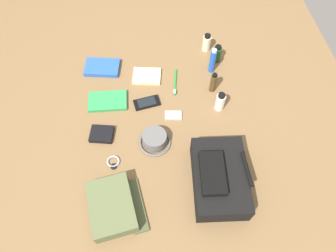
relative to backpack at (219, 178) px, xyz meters
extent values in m
cube|color=brown|center=(-0.30, -0.18, -0.07)|extent=(2.64, 2.02, 0.02)
cube|color=black|center=(0.00, 0.00, 0.00)|extent=(0.37, 0.26, 0.11)
cube|color=black|center=(0.00, -0.04, 0.07)|extent=(0.20, 0.12, 0.03)
cylinder|color=black|center=(0.00, 0.11, 0.06)|extent=(0.16, 0.02, 0.02)
cube|color=#56603D|center=(0.05, -0.47, -0.02)|extent=(0.27, 0.21, 0.07)
cube|color=#454D30|center=(0.05, -0.37, -0.06)|extent=(0.24, 0.09, 0.01)
cylinder|color=#5C5C5C|center=(-0.24, -0.25, -0.02)|extent=(0.11, 0.11, 0.06)
torus|color=#5C5C5C|center=(-0.24, -0.25, -0.06)|extent=(0.16, 0.16, 0.01)
cylinder|color=beige|center=(-0.81, 0.11, -0.01)|extent=(0.05, 0.05, 0.10)
cylinder|color=black|center=(-0.81, 0.11, 0.04)|extent=(0.03, 0.03, 0.01)
cylinder|color=#19471E|center=(-0.72, 0.15, -0.01)|extent=(0.04, 0.04, 0.09)
cylinder|color=black|center=(-0.72, 0.15, 0.04)|extent=(0.03, 0.03, 0.01)
cylinder|color=blue|center=(-0.65, 0.11, 0.01)|extent=(0.03, 0.03, 0.15)
cylinder|color=silver|center=(-0.65, 0.11, 0.09)|extent=(0.02, 0.02, 0.01)
cylinder|color=#473319|center=(-0.51, 0.09, 0.00)|extent=(0.03, 0.03, 0.11)
cylinder|color=black|center=(-0.51, 0.09, 0.06)|extent=(0.02, 0.02, 0.01)
cylinder|color=white|center=(-0.40, 0.10, -0.01)|extent=(0.05, 0.05, 0.10)
cylinder|color=black|center=(-0.40, 0.10, 0.05)|extent=(0.03, 0.03, 0.01)
cube|color=blue|center=(-0.74, -0.49, -0.05)|extent=(0.15, 0.21, 0.02)
cube|color=white|center=(-0.74, -0.49, -0.05)|extent=(0.15, 0.20, 0.02)
cube|color=#2D934C|center=(-0.51, -0.47, -0.05)|extent=(0.13, 0.20, 0.02)
cube|color=white|center=(-0.51, -0.47, -0.05)|extent=(0.13, 0.20, 0.01)
cube|color=black|center=(-0.48, -0.27, -0.06)|extent=(0.08, 0.14, 0.01)
cube|color=black|center=(-0.48, -0.27, -0.05)|extent=(0.07, 0.10, 0.00)
cube|color=#B7B7BC|center=(-0.38, -0.14, -0.06)|extent=(0.06, 0.09, 0.01)
cylinder|color=silver|center=(-0.38, -0.16, -0.05)|extent=(0.03, 0.03, 0.00)
torus|color=#99999E|center=(-0.17, -0.46, -0.06)|extent=(0.06, 0.06, 0.01)
cylinder|color=black|center=(-0.14, -0.46, -0.06)|extent=(0.03, 0.03, 0.01)
cylinder|color=#198C33|center=(-0.59, -0.10, -0.06)|extent=(0.17, 0.04, 0.01)
cube|color=white|center=(-0.52, -0.11, -0.05)|extent=(0.02, 0.02, 0.01)
cube|color=black|center=(-0.32, -0.51, -0.05)|extent=(0.11, 0.13, 0.02)
cube|color=beige|center=(-0.65, -0.25, -0.05)|extent=(0.14, 0.17, 0.02)
camera|label=1|loc=(0.47, -0.29, 1.30)|focal=33.91mm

